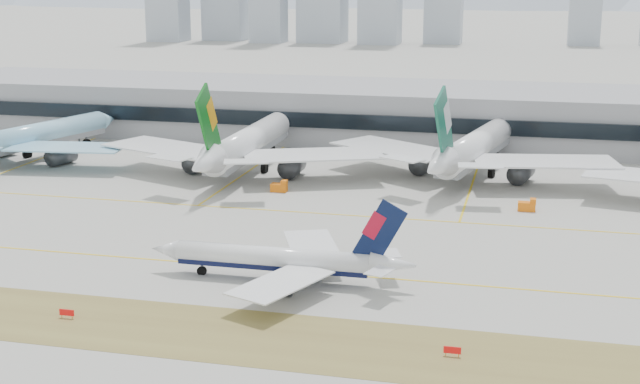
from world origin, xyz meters
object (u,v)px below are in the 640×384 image
(widebody_eva, at_px, (246,146))
(widebody_korean, at_px, (33,137))
(taxiing_airliner, at_px, (282,260))
(terminal, at_px, (401,113))
(widebody_cathay, at_px, (474,149))

(widebody_eva, bearing_deg, widebody_korean, 88.28)
(taxiing_airliner, xyz_separation_m, terminal, (-0.48, 124.88, 4.04))
(widebody_korean, bearing_deg, taxiing_airliner, -115.30)
(terminal, bearing_deg, taxiing_airliner, -89.78)
(widebody_korean, relative_size, widebody_cathay, 0.88)
(widebody_eva, bearing_deg, terminal, -28.86)
(taxiing_airliner, relative_size, widebody_korean, 0.71)
(taxiing_airliner, height_order, widebody_korean, widebody_korean)
(taxiing_airliner, height_order, widebody_cathay, widebody_cathay)
(terminal, bearing_deg, widebody_eva, -118.66)
(widebody_eva, bearing_deg, taxiing_airliner, -157.70)
(widebody_eva, relative_size, widebody_cathay, 1.03)
(terminal, bearing_deg, widebody_korean, -149.06)
(widebody_korean, height_order, widebody_cathay, widebody_cathay)
(widebody_eva, xyz_separation_m, widebody_cathay, (53.01, 8.77, -0.08))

